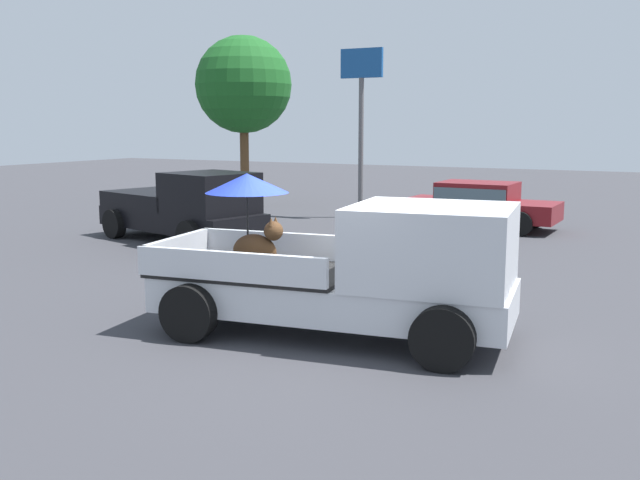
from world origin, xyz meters
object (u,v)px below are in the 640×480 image
pickup_truck_red (185,207)px  parked_sedan_near (479,203)px  motel_sign (361,100)px  pickup_truck_main (362,270)px

pickup_truck_red → parked_sedan_near: pickup_truck_red is taller
pickup_truck_red → motel_sign: size_ratio=0.96×
pickup_truck_main → pickup_truck_red: 9.30m
motel_sign → pickup_truck_main: bearing=-65.5°
pickup_truck_main → motel_sign: bearing=106.8°
motel_sign → pickup_truck_red: bearing=-107.1°
pickup_truck_red → parked_sedan_near: size_ratio=1.18×
parked_sedan_near → motel_sign: size_ratio=0.82×
pickup_truck_red → parked_sedan_near: 8.32m
pickup_truck_main → parked_sedan_near: (-1.44, 11.34, -0.23)m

